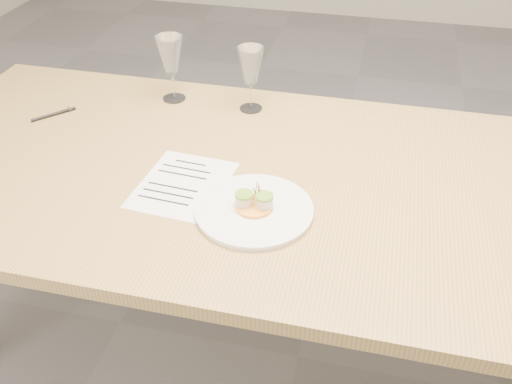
% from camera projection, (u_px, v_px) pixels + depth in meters
% --- Properties ---
extents(ground, '(7.00, 7.00, 0.00)m').
position_uv_depth(ground, '(298.00, 357.00, 1.98)').
color(ground, slate).
rests_on(ground, ground).
extents(dining_table, '(2.40, 1.00, 0.75)m').
position_uv_depth(dining_table, '(309.00, 201.00, 1.57)').
color(dining_table, '#AC884B').
rests_on(dining_table, ground).
extents(dinner_plate, '(0.30, 0.30, 0.08)m').
position_uv_depth(dinner_plate, '(254.00, 209.00, 1.41)').
color(dinner_plate, white).
rests_on(dinner_plate, dining_table).
extents(recipe_sheet, '(0.24, 0.30, 0.00)m').
position_uv_depth(recipe_sheet, '(183.00, 184.00, 1.52)').
color(recipe_sheet, white).
rests_on(recipe_sheet, dining_table).
extents(ballpoint_pen, '(0.10, 0.12, 0.01)m').
position_uv_depth(ballpoint_pen, '(54.00, 114.00, 1.82)').
color(ballpoint_pen, black).
rests_on(ballpoint_pen, dining_table).
extents(wine_glass_0, '(0.09, 0.09, 0.22)m').
position_uv_depth(wine_glass_0, '(170.00, 56.00, 1.83)').
color(wine_glass_0, white).
rests_on(wine_glass_0, dining_table).
extents(wine_glass_1, '(0.08, 0.08, 0.21)m').
position_uv_depth(wine_glass_1, '(251.00, 67.00, 1.77)').
color(wine_glass_1, white).
rests_on(wine_glass_1, dining_table).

